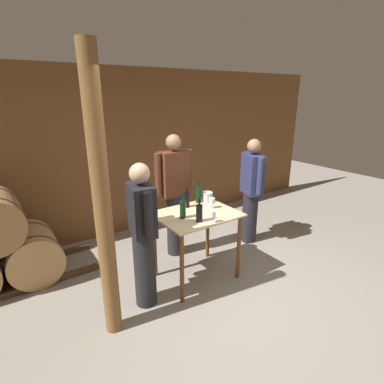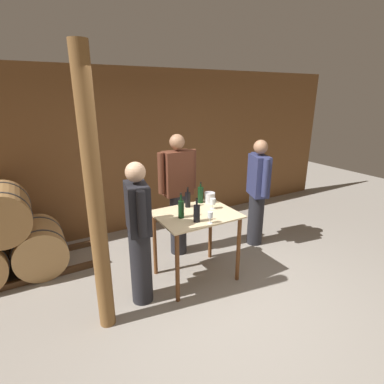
{
  "view_description": "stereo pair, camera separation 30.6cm",
  "coord_description": "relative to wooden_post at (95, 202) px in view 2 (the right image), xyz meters",
  "views": [
    {
      "loc": [
        -2.03,
        -2.11,
        2.29
      ],
      "look_at": [
        -0.04,
        0.76,
        1.14
      ],
      "focal_mm": 28.0,
      "sensor_mm": 36.0,
      "label": 1
    },
    {
      "loc": [
        -1.77,
        -2.28,
        2.29
      ],
      "look_at": [
        -0.04,
        0.76,
        1.14
      ],
      "focal_mm": 28.0,
      "sensor_mm": 36.0,
      "label": 2
    }
  ],
  "objects": [
    {
      "name": "back_wall",
      "position": [
        1.27,
        2.15,
        0.0
      ],
      "size": [
        8.4,
        0.05,
        2.7
      ],
      "color": "brown",
      "rests_on": "ground_plane"
    },
    {
      "name": "wine_glass_near_center",
      "position": [
        1.49,
        0.3,
        -0.36
      ],
      "size": [
        0.07,
        0.07,
        0.14
      ],
      "color": "silver",
      "rests_on": "tasting_table"
    },
    {
      "name": "ice_bucket",
      "position": [
        1.6,
        0.54,
        -0.39
      ],
      "size": [
        0.14,
        0.14,
        0.13
      ],
      "color": "silver",
      "rests_on": "tasting_table"
    },
    {
      "name": "barrel_rack",
      "position": [
        -0.85,
        1.5,
        -0.85
      ],
      "size": [
        2.29,
        0.8,
        1.23
      ],
      "color": "#4C331E",
      "rests_on": "ground_plane"
    },
    {
      "name": "person_visitor_with_scarf",
      "position": [
        2.52,
        0.62,
        -0.47
      ],
      "size": [
        0.34,
        0.56,
        1.66
      ],
      "color": "#232328",
      "rests_on": "ground_plane"
    },
    {
      "name": "wine_bottle_center",
      "position": [
        1.25,
        0.52,
        -0.35
      ],
      "size": [
        0.07,
        0.07,
        0.27
      ],
      "color": "black",
      "rests_on": "tasting_table"
    },
    {
      "name": "wine_glass_near_left",
      "position": [
        1.22,
        -0.06,
        -0.36
      ],
      "size": [
        0.06,
        0.06,
        0.14
      ],
      "color": "silver",
      "rests_on": "tasting_table"
    },
    {
      "name": "wooden_post",
      "position": [
        0.0,
        0.0,
        0.0
      ],
      "size": [
        0.16,
        0.16,
        2.7
      ],
      "color": "brown",
      "rests_on": "ground_plane"
    },
    {
      "name": "tasting_table",
      "position": [
        1.23,
        0.27,
        -0.63
      ],
      "size": [
        0.98,
        0.77,
        0.89
      ],
      "color": "beige",
      "rests_on": "ground_plane"
    },
    {
      "name": "wine_bottle_far_left",
      "position": [
        1.01,
        0.25,
        -0.34
      ],
      "size": [
        0.07,
        0.07,
        0.31
      ],
      "color": "black",
      "rests_on": "tasting_table"
    },
    {
      "name": "person_host",
      "position": [
        0.45,
        0.17,
        -0.48
      ],
      "size": [
        0.29,
        0.58,
        1.64
      ],
      "color": "#232328",
      "rests_on": "ground_plane"
    },
    {
      "name": "wine_bottle_left",
      "position": [
        1.11,
        0.06,
        -0.35
      ],
      "size": [
        0.08,
        0.08,
        0.29
      ],
      "color": "black",
      "rests_on": "tasting_table"
    },
    {
      "name": "person_visitor_bearded",
      "position": [
        1.33,
        0.96,
        -0.41
      ],
      "size": [
        0.59,
        0.24,
        1.78
      ],
      "color": "#232328",
      "rests_on": "ground_plane"
    },
    {
      "name": "ground_plane",
      "position": [
        1.27,
        -0.38,
        -1.35
      ],
      "size": [
        14.0,
        14.0,
        0.0
      ],
      "primitive_type": "plane",
      "color": "gray"
    },
    {
      "name": "wine_bottle_right",
      "position": [
        1.48,
        0.58,
        -0.35
      ],
      "size": [
        0.08,
        0.08,
        0.29
      ],
      "color": "black",
      "rests_on": "tasting_table"
    }
  ]
}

